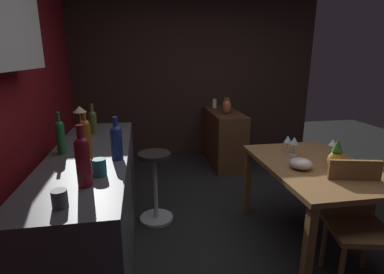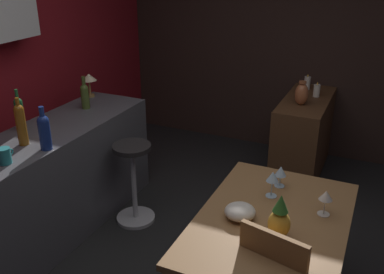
# 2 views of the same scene
# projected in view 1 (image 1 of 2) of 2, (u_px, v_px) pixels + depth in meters

# --- Properties ---
(ground_plane) EXTENTS (9.00, 9.00, 0.00)m
(ground_plane) POSITION_uv_depth(u_px,v_px,m) (255.00, 235.00, 2.78)
(ground_plane) COLOR black
(wall_side_right) EXTENTS (0.10, 4.40, 2.60)m
(wall_side_right) POSITION_uv_depth(u_px,v_px,m) (184.00, 77.00, 4.81)
(wall_side_right) COLOR #33231E
(wall_side_right) RESTS_ON ground_plane
(dining_table) EXTENTS (1.27, 0.85, 0.74)m
(dining_table) POSITION_uv_depth(u_px,v_px,m) (315.00, 174.00, 2.53)
(dining_table) COLOR olive
(dining_table) RESTS_ON ground_plane
(kitchen_counter) EXTENTS (2.10, 0.60, 0.90)m
(kitchen_counter) POSITION_uv_depth(u_px,v_px,m) (94.00, 204.00, 2.43)
(kitchen_counter) COLOR #4C4C51
(kitchen_counter) RESTS_ON ground_plane
(sideboard_cabinet) EXTENTS (1.10, 0.44, 0.82)m
(sideboard_cabinet) POSITION_uv_depth(u_px,v_px,m) (223.00, 137.00, 4.57)
(sideboard_cabinet) COLOR #56351E
(sideboard_cabinet) RESTS_ON ground_plane
(chair_near_window) EXTENTS (0.48, 0.48, 0.89)m
(chair_near_window) POSITION_uv_depth(u_px,v_px,m) (355.00, 218.00, 2.16)
(chair_near_window) COLOR olive
(chair_near_window) RESTS_ON ground_plane
(bar_stool) EXTENTS (0.34, 0.34, 0.72)m
(bar_stool) POSITION_uv_depth(u_px,v_px,m) (155.00, 185.00, 2.95)
(bar_stool) COLOR #262323
(bar_stool) RESTS_ON ground_plane
(wine_glass_left) EXTENTS (0.08, 0.08, 0.15)m
(wine_glass_left) POSITION_uv_depth(u_px,v_px,m) (288.00, 140.00, 2.85)
(wine_glass_left) COLOR silver
(wine_glass_left) RESTS_ON dining_table
(wine_glass_right) EXTENTS (0.08, 0.08, 0.16)m
(wine_glass_right) POSITION_uv_depth(u_px,v_px,m) (333.00, 143.00, 2.68)
(wine_glass_right) COLOR silver
(wine_glass_right) RESTS_ON dining_table
(wine_glass_center) EXTENTS (0.08, 0.08, 0.18)m
(wine_glass_center) POSITION_uv_depth(u_px,v_px,m) (294.00, 141.00, 2.70)
(wine_glass_center) COLOR silver
(wine_glass_center) RESTS_ON dining_table
(pineapple_centerpiece) EXTENTS (0.12, 0.12, 0.26)m
(pineapple_centerpiece) POSITION_uv_depth(u_px,v_px,m) (336.00, 157.00, 2.35)
(pineapple_centerpiece) COLOR gold
(pineapple_centerpiece) RESTS_ON dining_table
(fruit_bowl) EXTENTS (0.18, 0.18, 0.09)m
(fruit_bowl) POSITION_uv_depth(u_px,v_px,m) (301.00, 164.00, 2.40)
(fruit_bowl) COLOR beige
(fruit_bowl) RESTS_ON dining_table
(wine_bottle_green) EXTENTS (0.07, 0.07, 0.33)m
(wine_bottle_green) POSITION_uv_depth(u_px,v_px,m) (60.00, 136.00, 2.24)
(wine_bottle_green) COLOR #1E592D
(wine_bottle_green) RESTS_ON kitchen_counter
(wine_bottle_olive) EXTENTS (0.07, 0.07, 0.29)m
(wine_bottle_olive) POSITION_uv_depth(u_px,v_px,m) (93.00, 121.00, 2.85)
(wine_bottle_olive) COLOR #475623
(wine_bottle_olive) RESTS_ON kitchen_counter
(wine_bottle_amber) EXTENTS (0.07, 0.07, 0.35)m
(wine_bottle_amber) POSITION_uv_depth(u_px,v_px,m) (86.00, 139.00, 2.07)
(wine_bottle_amber) COLOR #8C5114
(wine_bottle_amber) RESTS_ON kitchen_counter
(wine_bottle_ruby) EXTENTS (0.08, 0.08, 0.36)m
(wine_bottle_ruby) POSITION_uv_depth(u_px,v_px,m) (83.00, 159.00, 1.67)
(wine_bottle_ruby) COLOR maroon
(wine_bottle_ruby) RESTS_ON kitchen_counter
(wine_bottle_cobalt) EXTENTS (0.08, 0.08, 0.32)m
(wine_bottle_cobalt) POSITION_uv_depth(u_px,v_px,m) (116.00, 141.00, 2.12)
(wine_bottle_cobalt) COLOR navy
(wine_bottle_cobalt) RESTS_ON kitchen_counter
(cup_slate) EXTENTS (0.11, 0.08, 0.09)m
(cup_slate) POSITION_uv_depth(u_px,v_px,m) (60.00, 199.00, 1.46)
(cup_slate) COLOR #515660
(cup_slate) RESTS_ON kitchen_counter
(cup_teal) EXTENTS (0.12, 0.08, 0.11)m
(cup_teal) POSITION_uv_depth(u_px,v_px,m) (100.00, 167.00, 1.85)
(cup_teal) COLOR teal
(cup_teal) RESTS_ON kitchen_counter
(counter_lamp) EXTENTS (0.14, 0.14, 0.22)m
(counter_lamp) POSITION_uv_depth(u_px,v_px,m) (80.00, 111.00, 3.09)
(counter_lamp) COLOR #A58447
(counter_lamp) RESTS_ON kitchen_counter
(pillar_candle_tall) EXTENTS (0.07, 0.07, 0.16)m
(pillar_candle_tall) POSITION_uv_depth(u_px,v_px,m) (214.00, 104.00, 4.74)
(pillar_candle_tall) COLOR white
(pillar_candle_tall) RESTS_ON sideboard_cabinet
(pillar_candle_short) EXTENTS (0.07, 0.07, 0.15)m
(pillar_candle_short) POSITION_uv_depth(u_px,v_px,m) (227.00, 106.00, 4.56)
(pillar_candle_short) COLOR white
(pillar_candle_short) RESTS_ON sideboard_cabinet
(vase_copper) EXTENTS (0.13, 0.13, 0.23)m
(vase_copper) POSITION_uv_depth(u_px,v_px,m) (227.00, 106.00, 4.23)
(vase_copper) COLOR #B26038
(vase_copper) RESTS_ON sideboard_cabinet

